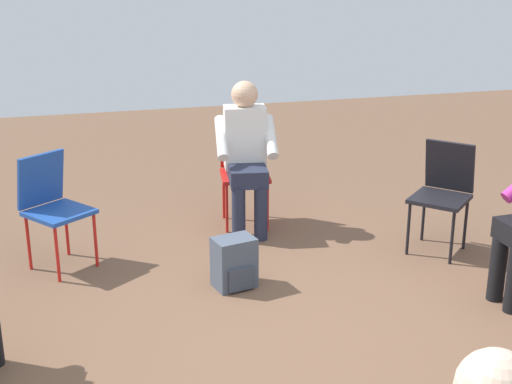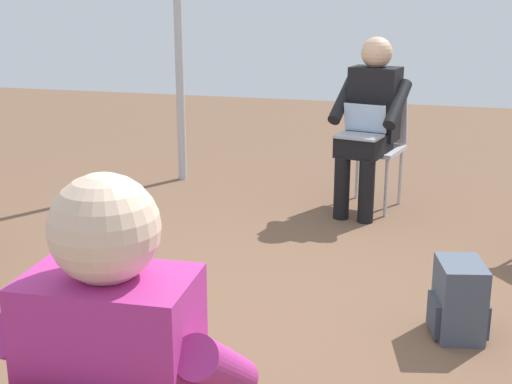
# 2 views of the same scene
# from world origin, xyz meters

# --- Properties ---
(ground_plane) EXTENTS (14.00, 14.00, 0.00)m
(ground_plane) POSITION_xyz_m (0.00, 0.00, 0.00)
(ground_plane) COLOR brown
(chair_south) EXTENTS (0.48, 0.51, 0.85)m
(chair_south) POSITION_xyz_m (-0.28, -2.15, 0.50)
(chair_south) COLOR #B7B7BC
(chair_south) RESTS_ON ground
(person_with_laptop) EXTENTS (0.56, 0.58, 1.24)m
(person_with_laptop) POSITION_xyz_m (-0.25, -1.98, 0.69)
(person_with_laptop) COLOR black
(person_with_laptop) RESTS_ON ground
(backpack_near_laptop_user) EXTENTS (0.29, 0.32, 0.36)m
(backpack_near_laptop_user) POSITION_xyz_m (-0.89, -0.16, 0.16)
(backpack_near_laptop_user) COLOR #475160
(backpack_near_laptop_user) RESTS_ON ground
(tent_pole_far) EXTENTS (0.07, 0.07, 2.77)m
(tent_pole_far) POSITION_xyz_m (1.36, -2.46, 1.38)
(tent_pole_far) COLOR #B2B2B7
(tent_pole_far) RESTS_ON ground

